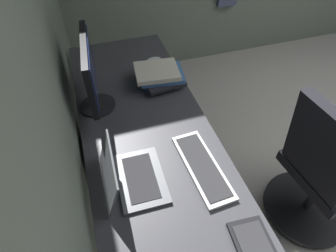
% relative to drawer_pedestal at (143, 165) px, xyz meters
% --- Properties ---
extents(wall_back, '(5.05, 0.10, 2.60)m').
position_rel_drawer_pedestal_xyz_m(wall_back, '(-0.67, 0.38, 0.95)').
color(wall_back, slate).
rests_on(wall_back, ground).
extents(desk, '(2.34, 0.67, 0.73)m').
position_rel_drawer_pedestal_xyz_m(desk, '(-0.27, -0.03, 0.32)').
color(desk, '#38383D').
rests_on(desk, ground).
extents(drawer_pedestal, '(0.40, 0.51, 0.69)m').
position_rel_drawer_pedestal_xyz_m(drawer_pedestal, '(0.00, 0.00, 0.00)').
color(drawer_pedestal, '#38383D').
rests_on(drawer_pedestal, ground).
extents(monitor_primary, '(0.47, 0.20, 0.40)m').
position_rel_drawer_pedestal_xyz_m(monitor_primary, '(0.20, 0.19, 0.61)').
color(monitor_primary, black).
rests_on(monitor_primary, desk).
extents(laptop_left, '(0.32, 0.28, 0.20)m').
position_rel_drawer_pedestal_xyz_m(laptop_left, '(-0.35, 0.13, 0.43)').
color(laptop_left, '#595B60').
rests_on(laptop_left, desk).
extents(keyboard_main, '(0.43, 0.16, 0.02)m').
position_rel_drawer_pedestal_xyz_m(keyboard_main, '(-0.38, -0.21, 0.39)').
color(keyboard_main, silver).
rests_on(keyboard_main, desk).
extents(mouse_main, '(0.06, 0.10, 0.03)m').
position_rel_drawer_pedestal_xyz_m(mouse_main, '(0.53, -0.24, 0.40)').
color(mouse_main, silver).
rests_on(mouse_main, desk).
extents(book_stack_near, '(0.27, 0.31, 0.10)m').
position_rel_drawer_pedestal_xyz_m(book_stack_near, '(0.31, -0.21, 0.44)').
color(book_stack_near, '#38669E').
rests_on(book_stack_near, desk).
extents(office_chair, '(0.56, 0.57, 0.97)m').
position_rel_drawer_pedestal_xyz_m(office_chair, '(-0.46, -0.93, 0.11)').
color(office_chair, black).
rests_on(office_chair, ground).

